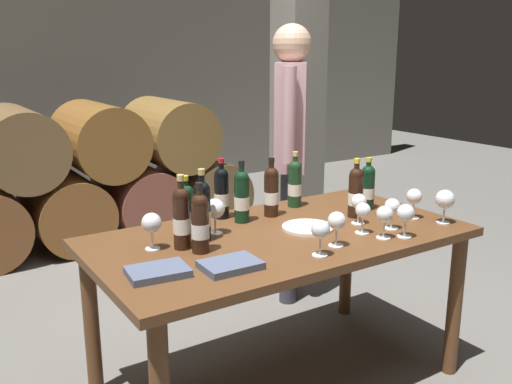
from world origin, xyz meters
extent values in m
plane|color=#66635E|center=(0.00, 0.00, 0.00)|extent=(14.00, 14.00, 0.00)
cube|color=slate|center=(0.00, 4.20, 1.40)|extent=(10.00, 0.24, 2.80)
cylinder|color=brown|center=(-0.32, 2.60, 0.30)|extent=(0.60, 0.90, 0.60)
cylinder|color=brown|center=(0.31, 2.60, 0.30)|extent=(0.60, 0.90, 0.60)
cylinder|color=brown|center=(0.95, 2.60, 0.30)|extent=(0.60, 0.90, 0.60)
cylinder|color=brown|center=(-0.63, 2.60, 0.85)|extent=(0.60, 0.90, 0.60)
cylinder|color=brown|center=(0.00, 2.60, 0.85)|extent=(0.60, 0.90, 0.60)
cylinder|color=olive|center=(0.63, 2.60, 0.85)|extent=(0.60, 0.90, 0.60)
cube|color=slate|center=(1.30, 1.60, 1.30)|extent=(0.32, 0.32, 2.60)
cube|color=brown|center=(0.00, 0.00, 0.74)|extent=(1.70, 0.90, 0.04)
cylinder|color=brown|center=(0.77, -0.39, 0.36)|extent=(0.07, 0.07, 0.72)
cylinder|color=brown|center=(-0.77, 0.39, 0.36)|extent=(0.07, 0.07, 0.72)
cylinder|color=brown|center=(0.77, 0.39, 0.36)|extent=(0.07, 0.07, 0.72)
cylinder|color=black|center=(0.46, 0.01, 0.86)|extent=(0.07, 0.07, 0.21)
sphere|color=black|center=(0.46, 0.01, 0.97)|extent=(0.07, 0.07, 0.07)
cylinder|color=black|center=(0.46, 0.01, 1.00)|extent=(0.03, 0.03, 0.06)
cylinder|color=gold|center=(0.46, 0.01, 1.04)|extent=(0.03, 0.03, 0.02)
cylinder|color=silver|center=(0.46, 0.01, 0.85)|extent=(0.07, 0.07, 0.06)
cylinder|color=black|center=(-0.41, -0.02, 0.86)|extent=(0.07, 0.07, 0.21)
sphere|color=black|center=(-0.41, -0.02, 0.97)|extent=(0.07, 0.07, 0.07)
cylinder|color=black|center=(-0.41, -0.02, 1.00)|extent=(0.03, 0.03, 0.06)
cylinder|color=black|center=(-0.41, -0.02, 1.04)|extent=(0.03, 0.03, 0.02)
cylinder|color=silver|center=(-0.41, -0.02, 0.85)|extent=(0.07, 0.07, 0.06)
cylinder|color=black|center=(-0.10, 0.35, 0.86)|extent=(0.07, 0.07, 0.21)
sphere|color=black|center=(-0.10, 0.35, 0.98)|extent=(0.07, 0.07, 0.07)
cylinder|color=black|center=(-0.10, 0.35, 1.00)|extent=(0.03, 0.03, 0.07)
cylinder|color=#B21E23|center=(-0.10, 0.35, 1.05)|extent=(0.03, 0.03, 0.02)
cylinder|color=silver|center=(-0.10, 0.35, 0.85)|extent=(0.07, 0.07, 0.06)
cylinder|color=black|center=(-0.05, 0.24, 0.87)|extent=(0.07, 0.07, 0.21)
sphere|color=black|center=(-0.05, 0.24, 0.98)|extent=(0.07, 0.07, 0.07)
cylinder|color=black|center=(-0.05, 0.24, 1.00)|extent=(0.03, 0.03, 0.07)
cylinder|color=black|center=(-0.05, 0.24, 1.05)|extent=(0.03, 0.03, 0.02)
cylinder|color=silver|center=(-0.05, 0.24, 0.85)|extent=(0.07, 0.07, 0.06)
cylinder|color=#19381E|center=(0.32, 0.32, 0.86)|extent=(0.07, 0.07, 0.21)
sphere|color=#19381E|center=(0.32, 0.32, 0.97)|extent=(0.07, 0.07, 0.07)
cylinder|color=#19381E|center=(0.32, 0.32, 1.00)|extent=(0.03, 0.03, 0.06)
cylinder|color=tan|center=(0.32, 0.32, 1.04)|extent=(0.03, 0.03, 0.02)
cylinder|color=silver|center=(0.32, 0.32, 0.85)|extent=(0.07, 0.07, 0.06)
cylinder|color=black|center=(-0.37, 0.21, 0.86)|extent=(0.07, 0.07, 0.19)
sphere|color=black|center=(-0.37, 0.21, 0.96)|extent=(0.07, 0.07, 0.07)
cylinder|color=black|center=(-0.37, 0.21, 0.98)|extent=(0.03, 0.03, 0.06)
cylinder|color=gold|center=(-0.37, 0.21, 1.02)|extent=(0.03, 0.03, 0.02)
cylinder|color=silver|center=(-0.37, 0.21, 0.85)|extent=(0.07, 0.07, 0.06)
cylinder|color=black|center=(0.61, 0.08, 0.86)|extent=(0.07, 0.07, 0.19)
sphere|color=black|center=(0.61, 0.08, 0.96)|extent=(0.07, 0.07, 0.07)
cylinder|color=black|center=(0.61, 0.08, 0.98)|extent=(0.03, 0.03, 0.06)
cylinder|color=gold|center=(0.61, 0.08, 1.02)|extent=(0.03, 0.03, 0.02)
cylinder|color=silver|center=(0.61, 0.08, 0.85)|extent=(0.07, 0.07, 0.06)
cylinder|color=black|center=(-0.34, 0.10, 0.87)|extent=(0.07, 0.07, 0.22)
sphere|color=black|center=(-0.34, 0.10, 0.99)|extent=(0.07, 0.07, 0.07)
cylinder|color=black|center=(-0.34, 0.10, 1.02)|extent=(0.03, 0.03, 0.07)
cylinder|color=tan|center=(-0.34, 0.10, 1.07)|extent=(0.03, 0.03, 0.03)
cylinder|color=silver|center=(-0.34, 0.10, 0.86)|extent=(0.07, 0.07, 0.07)
cylinder|color=black|center=(-0.46, 0.06, 0.87)|extent=(0.07, 0.07, 0.22)
sphere|color=black|center=(-0.46, 0.06, 0.99)|extent=(0.07, 0.07, 0.07)
cylinder|color=black|center=(-0.46, 0.06, 1.02)|extent=(0.03, 0.03, 0.07)
cylinder|color=tan|center=(-0.46, 0.06, 1.06)|extent=(0.03, 0.03, 0.03)
cylinder|color=silver|center=(-0.46, 0.06, 0.86)|extent=(0.07, 0.07, 0.07)
cylinder|color=black|center=(0.12, 0.25, 0.86)|extent=(0.07, 0.07, 0.21)
sphere|color=black|center=(0.12, 0.25, 0.97)|extent=(0.07, 0.07, 0.07)
cylinder|color=black|center=(0.12, 0.25, 1.00)|extent=(0.03, 0.03, 0.07)
cylinder|color=black|center=(0.12, 0.25, 1.04)|extent=(0.03, 0.03, 0.02)
cylinder|color=silver|center=(0.12, 0.25, 0.85)|extent=(0.07, 0.07, 0.06)
cylinder|color=white|center=(-0.25, 0.15, 0.76)|extent=(0.06, 0.06, 0.00)
cylinder|color=white|center=(-0.25, 0.15, 0.80)|extent=(0.01, 0.01, 0.07)
sphere|color=white|center=(-0.25, 0.15, 0.88)|extent=(0.09, 0.09, 0.09)
cylinder|color=white|center=(0.10, -0.27, 0.76)|extent=(0.06, 0.06, 0.00)
cylinder|color=white|center=(0.10, -0.27, 0.80)|extent=(0.01, 0.01, 0.07)
sphere|color=white|center=(0.10, -0.27, 0.87)|extent=(0.08, 0.08, 0.08)
cylinder|color=white|center=(0.68, -0.17, 0.76)|extent=(0.06, 0.06, 0.00)
cylinder|color=white|center=(0.68, -0.17, 0.80)|extent=(0.01, 0.01, 0.07)
sphere|color=white|center=(0.68, -0.17, 0.87)|extent=(0.08, 0.08, 0.08)
cylinder|color=white|center=(0.47, -0.23, 0.76)|extent=(0.06, 0.06, 0.00)
cylinder|color=white|center=(0.47, -0.23, 0.80)|extent=(0.01, 0.01, 0.07)
sphere|color=white|center=(0.47, -0.23, 0.87)|extent=(0.07, 0.07, 0.07)
cylinder|color=white|center=(0.31, -0.20, 0.76)|extent=(0.06, 0.06, 0.00)
cylinder|color=white|center=(0.31, -0.20, 0.80)|extent=(0.01, 0.01, 0.07)
sphere|color=white|center=(0.31, -0.20, 0.87)|extent=(0.07, 0.07, 0.07)
cylinder|color=white|center=(0.34, -0.31, 0.76)|extent=(0.06, 0.06, 0.00)
cylinder|color=white|center=(0.34, -0.31, 0.80)|extent=(0.01, 0.01, 0.07)
sphere|color=white|center=(0.34, -0.31, 0.87)|extent=(0.07, 0.07, 0.07)
cylinder|color=white|center=(-0.03, -0.32, 0.76)|extent=(0.06, 0.06, 0.00)
cylinder|color=white|center=(-0.03, -0.32, 0.80)|extent=(0.01, 0.01, 0.07)
sphere|color=white|center=(-0.03, -0.32, 0.87)|extent=(0.08, 0.08, 0.08)
cylinder|color=white|center=(-0.57, 0.12, 0.76)|extent=(0.06, 0.06, 0.00)
cylinder|color=white|center=(-0.57, 0.12, 0.80)|extent=(0.01, 0.01, 0.07)
sphere|color=white|center=(-0.57, 0.12, 0.88)|extent=(0.08, 0.08, 0.08)
cylinder|color=white|center=(0.43, -0.34, 0.76)|extent=(0.06, 0.06, 0.00)
cylinder|color=white|center=(0.43, -0.34, 0.80)|extent=(0.01, 0.01, 0.07)
sphere|color=white|center=(0.43, -0.34, 0.87)|extent=(0.08, 0.08, 0.08)
cylinder|color=white|center=(0.75, -0.30, 0.76)|extent=(0.06, 0.06, 0.00)
cylinder|color=white|center=(0.75, -0.30, 0.80)|extent=(0.01, 0.01, 0.07)
sphere|color=white|center=(0.75, -0.30, 0.88)|extent=(0.09, 0.09, 0.09)
cylinder|color=white|center=(0.39, -0.09, 0.76)|extent=(0.06, 0.06, 0.00)
cylinder|color=white|center=(0.39, -0.09, 0.80)|extent=(0.01, 0.01, 0.07)
sphere|color=white|center=(0.39, -0.09, 0.87)|extent=(0.07, 0.07, 0.07)
cube|color=#4C5670|center=(-0.40, -0.24, 0.77)|extent=(0.22, 0.17, 0.03)
cube|color=#4C5670|center=(-0.66, -0.15, 0.77)|extent=(0.24, 0.18, 0.03)
cylinder|color=white|center=(0.14, -0.02, 0.77)|extent=(0.24, 0.24, 0.01)
cylinder|color=#383842|center=(0.64, 0.79, 0.43)|extent=(0.11, 0.11, 0.85)
cylinder|color=#383842|center=(0.57, 0.71, 0.43)|extent=(0.11, 0.11, 0.85)
cube|color=#CC9EA8|center=(0.61, 0.75, 1.17)|extent=(0.34, 0.36, 0.64)
cylinder|color=#CC9EA8|center=(0.74, 0.91, 1.21)|extent=(0.08, 0.08, 0.54)
cylinder|color=#CC9EA8|center=(0.47, 0.59, 1.21)|extent=(0.08, 0.08, 0.54)
sphere|color=tan|center=(0.61, 0.75, 1.60)|extent=(0.23, 0.23, 0.23)
camera|label=1|loc=(-1.41, -1.97, 1.57)|focal=39.43mm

